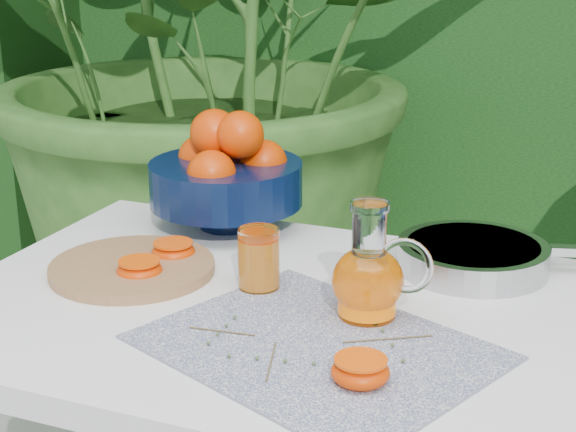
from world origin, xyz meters
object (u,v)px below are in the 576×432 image
at_px(cutting_board, 132,268).
at_px(juice_pitcher, 369,278).
at_px(saute_pan, 475,255).
at_px(white_table, 283,354).
at_px(fruit_bowl, 227,173).

height_order(cutting_board, juice_pitcher, juice_pitcher).
bearing_deg(saute_pan, cutting_board, -156.50).
distance_m(white_table, fruit_bowl, 0.41).
distance_m(cutting_board, juice_pitcher, 0.40).
xyz_separation_m(cutting_board, juice_pitcher, (0.40, -0.02, 0.05)).
bearing_deg(saute_pan, fruit_bowl, 174.28).
xyz_separation_m(fruit_bowl, saute_pan, (0.46, -0.05, -0.08)).
bearing_deg(fruit_bowl, cutting_board, -98.84).
distance_m(juice_pitcher, saute_pan, 0.27).
height_order(juice_pitcher, saute_pan, juice_pitcher).
xyz_separation_m(cutting_board, saute_pan, (0.50, 0.22, 0.02)).
bearing_deg(cutting_board, fruit_bowl, 81.16).
xyz_separation_m(juice_pitcher, saute_pan, (0.10, 0.24, -0.04)).
xyz_separation_m(cutting_board, fruit_bowl, (0.04, 0.27, 0.09)).
xyz_separation_m(white_table, saute_pan, (0.23, 0.24, 0.11)).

